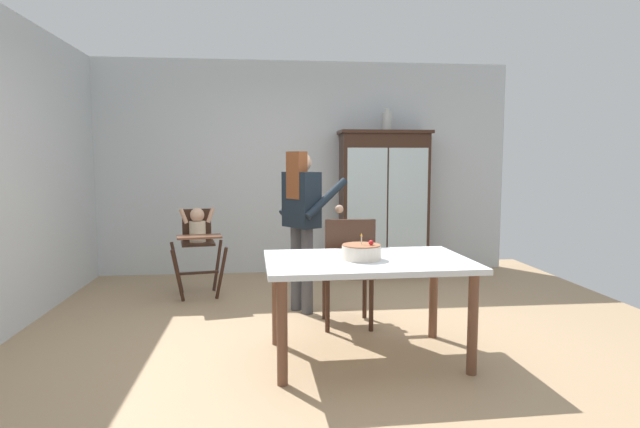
# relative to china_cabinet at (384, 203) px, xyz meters

# --- Properties ---
(ground_plane) EXTENTS (6.24, 6.24, 0.00)m
(ground_plane) POSITION_rel_china_cabinet_xyz_m (-0.99, -2.37, -0.92)
(ground_plane) COLOR tan
(wall_back) EXTENTS (5.32, 0.06, 2.70)m
(wall_back) POSITION_rel_china_cabinet_xyz_m (-0.99, 0.26, 0.43)
(wall_back) COLOR silver
(wall_back) RESTS_ON ground_plane
(china_cabinet) EXTENTS (1.14, 0.48, 1.82)m
(china_cabinet) POSITION_rel_china_cabinet_xyz_m (0.00, 0.00, 0.00)
(china_cabinet) COLOR #382116
(china_cabinet) RESTS_ON ground_plane
(ceramic_vase) EXTENTS (0.13, 0.13, 0.27)m
(ceramic_vase) POSITION_rel_china_cabinet_xyz_m (0.03, 0.00, 1.02)
(ceramic_vase) COLOR #B2B7B2
(ceramic_vase) RESTS_ON china_cabinet
(high_chair_with_toddler) EXTENTS (0.67, 0.76, 0.95)m
(high_chair_with_toddler) POSITION_rel_china_cabinet_xyz_m (-2.22, -0.88, -0.26)
(high_chair_with_toddler) COLOR #382116
(high_chair_with_toddler) RESTS_ON ground_plane
(adult_person) EXTENTS (0.67, 0.66, 1.53)m
(adult_person) POSITION_rel_china_cabinet_xyz_m (-1.15, -1.58, 0.05)
(adult_person) COLOR #47474C
(adult_person) RESTS_ON ground_plane
(dining_table) EXTENTS (1.49, 0.98, 0.74)m
(dining_table) POSITION_rel_china_cabinet_xyz_m (-0.77, -2.82, -0.27)
(dining_table) COLOR silver
(dining_table) RESTS_ON ground_plane
(birthday_cake) EXTENTS (0.28, 0.28, 0.19)m
(birthday_cake) POSITION_rel_china_cabinet_xyz_m (-0.82, -2.84, -0.12)
(birthday_cake) COLOR beige
(birthday_cake) RESTS_ON dining_table
(dining_chair_far_side) EXTENTS (0.46, 0.46, 0.96)m
(dining_chair_far_side) POSITION_rel_china_cabinet_xyz_m (-0.80, -2.13, -0.36)
(dining_chair_far_side) COLOR #382116
(dining_chair_far_side) RESTS_ON ground_plane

